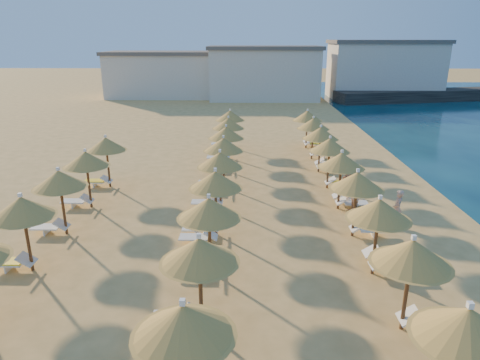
{
  "coord_description": "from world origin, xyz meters",
  "views": [
    {
      "loc": [
        -0.97,
        -17.16,
        8.35
      ],
      "look_at": [
        -1.33,
        4.0,
        1.3
      ],
      "focal_mm": 32.0,
      "sensor_mm": 36.0,
      "label": 1
    }
  ],
  "objects_px": {
    "beachgoer_b": "(353,198)",
    "parasol_row_west": "(215,181)",
    "beachgoer_c": "(349,183)",
    "beachgoer_a": "(397,209)",
    "parasol_row_east": "(357,182)",
    "jetty": "(438,95)"
  },
  "relations": [
    {
      "from": "parasol_row_west",
      "to": "beachgoer_c",
      "type": "relative_size",
      "value": 19.8
    },
    {
      "from": "beachgoer_b",
      "to": "parasol_row_west",
      "type": "bearing_deg",
      "value": -78.85
    },
    {
      "from": "jetty",
      "to": "parasol_row_east",
      "type": "xyz_separation_m",
      "value": [
        -22.11,
        -43.84,
        1.78
      ]
    },
    {
      "from": "parasol_row_east",
      "to": "jetty",
      "type": "bearing_deg",
      "value": 63.23
    },
    {
      "from": "parasol_row_east",
      "to": "beachgoer_a",
      "type": "relative_size",
      "value": 19.03
    },
    {
      "from": "jetty",
      "to": "beachgoer_b",
      "type": "distance_m",
      "value": 46.55
    },
    {
      "from": "jetty",
      "to": "beachgoer_a",
      "type": "height_order",
      "value": "beachgoer_a"
    },
    {
      "from": "beachgoer_b",
      "to": "beachgoer_c",
      "type": "bearing_deg",
      "value": 162.47
    },
    {
      "from": "parasol_row_west",
      "to": "beachgoer_b",
      "type": "distance_m",
      "value": 7.3
    },
    {
      "from": "jetty",
      "to": "parasol_row_west",
      "type": "relative_size",
      "value": 0.87
    },
    {
      "from": "beachgoer_a",
      "to": "beachgoer_c",
      "type": "relative_size",
      "value": 1.04
    },
    {
      "from": "jetty",
      "to": "beachgoer_b",
      "type": "xyz_separation_m",
      "value": [
        -21.53,
        -41.27,
        0.09
      ]
    },
    {
      "from": "parasol_row_east",
      "to": "beachgoer_b",
      "type": "relative_size",
      "value": 20.37
    },
    {
      "from": "parasol_row_east",
      "to": "beachgoer_c",
      "type": "xyz_separation_m",
      "value": [
        0.86,
        4.69,
        -1.66
      ]
    },
    {
      "from": "jetty",
      "to": "beachgoer_c",
      "type": "height_order",
      "value": "beachgoer_c"
    },
    {
      "from": "jetty",
      "to": "parasol_row_west",
      "type": "distance_m",
      "value": 52.13
    },
    {
      "from": "parasol_row_west",
      "to": "jetty",
      "type": "bearing_deg",
      "value": 57.29
    },
    {
      "from": "jetty",
      "to": "beachgoer_a",
      "type": "xyz_separation_m",
      "value": [
        -19.89,
        -42.87,
        0.15
      ]
    },
    {
      "from": "beachgoer_a",
      "to": "beachgoer_c",
      "type": "bearing_deg",
      "value": -143.56
    },
    {
      "from": "parasol_row_west",
      "to": "beachgoer_b",
      "type": "height_order",
      "value": "parasol_row_west"
    },
    {
      "from": "beachgoer_a",
      "to": "beachgoer_b",
      "type": "relative_size",
      "value": 1.07
    },
    {
      "from": "beachgoer_a",
      "to": "parasol_row_west",
      "type": "bearing_deg",
      "value": -67.0
    }
  ]
}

